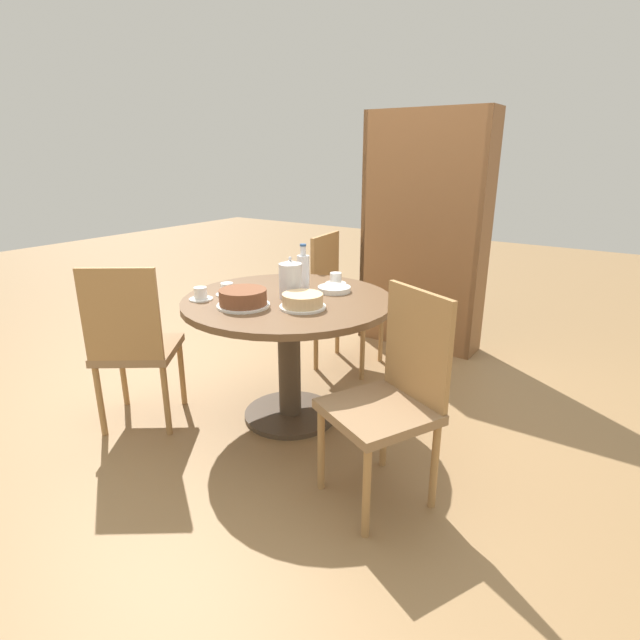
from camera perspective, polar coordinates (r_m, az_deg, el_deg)
ground_plane at (r=3.05m, az=-3.39°, el=-10.89°), size 14.00×14.00×0.00m
dining_table at (r=2.81m, az=-3.61°, el=-0.72°), size 1.17×1.17×0.74m
chair_a at (r=2.21m, az=8.16°, el=-8.45°), size 0.56×0.56×0.96m
chair_b at (r=3.58m, az=2.44°, el=2.42°), size 0.47×0.47×0.96m
chair_c at (r=2.93m, az=-20.53°, el=-2.52°), size 0.59×0.59×0.96m
bookshelf at (r=3.99m, az=11.63°, el=9.87°), size 0.97×0.28×1.81m
coffee_pot at (r=2.74m, az=-3.40°, el=4.65°), size 0.13×0.13×0.23m
water_bottle at (r=2.93m, az=-1.92°, el=5.66°), size 0.07×0.07×0.26m
cake_main at (r=2.62m, az=-8.78°, el=2.48°), size 0.28×0.28×0.09m
cake_second at (r=2.57m, az=-2.00°, el=2.17°), size 0.24×0.24×0.08m
cup_a at (r=2.79m, az=-13.48°, el=2.83°), size 0.13×0.13×0.07m
cup_b at (r=3.05m, az=1.81°, el=4.66°), size 0.13×0.13×0.07m
cup_c at (r=2.86m, az=-10.57°, el=3.37°), size 0.13×0.13×0.07m
plate_stack at (r=2.88m, az=1.63°, el=3.55°), size 0.19×0.19×0.03m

